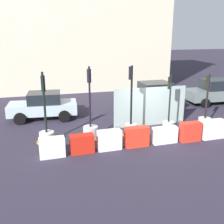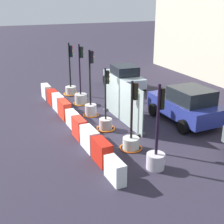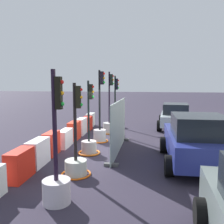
{
  "view_description": "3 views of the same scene",
  "coord_description": "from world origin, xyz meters",
  "px_view_note": "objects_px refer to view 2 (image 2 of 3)",
  "views": [
    {
      "loc": [
        -5.24,
        -11.48,
        4.89
      ],
      "look_at": [
        -1.88,
        0.96,
        1.03
      ],
      "focal_mm": 42.91,
      "sensor_mm": 36.0,
      "label": 1
    },
    {
      "loc": [
        13.27,
        -4.94,
        5.82
      ],
      "look_at": [
        1.44,
        0.29,
        1.04
      ],
      "focal_mm": 49.79,
      "sensor_mm": 36.0,
      "label": 2
    },
    {
      "loc": [
        10.02,
        2.67,
        2.87
      ],
      "look_at": [
        -1.82,
        0.69,
        1.37
      ],
      "focal_mm": 38.56,
      "sensor_mm": 36.0,
      "label": 3
    }
  ],
  "objects_px": {
    "construction_barrier_1": "(53,97)",
    "construction_barrier_3": "(65,110)",
    "traffic_light_0": "(71,87)",
    "construction_barrier_5": "(79,128)",
    "construction_barrier_0": "(46,92)",
    "car_silver_hatchback": "(124,77)",
    "car_blue_estate": "(186,105)",
    "traffic_light_3": "(106,121)",
    "construction_barrier_6": "(90,139)",
    "construction_barrier_4": "(73,120)",
    "traffic_light_1": "(81,96)",
    "construction_barrier_2": "(58,103)",
    "construction_barrier_8": "(115,171)",
    "traffic_light_4": "(131,138)",
    "construction_barrier_7": "(102,152)",
    "traffic_light_5": "(156,154)",
    "traffic_light_2": "(91,104)"
  },
  "relations": [
    {
      "from": "construction_barrier_1",
      "to": "construction_barrier_3",
      "type": "xyz_separation_m",
      "value": [
        2.44,
        0.01,
        0.05
      ]
    },
    {
      "from": "traffic_light_0",
      "to": "construction_barrier_5",
      "type": "bearing_deg",
      "value": -13.58
    },
    {
      "from": "construction_barrier_0",
      "to": "car_silver_hatchback",
      "type": "height_order",
      "value": "car_silver_hatchback"
    },
    {
      "from": "construction_barrier_3",
      "to": "car_blue_estate",
      "type": "relative_size",
      "value": 0.26
    },
    {
      "from": "traffic_light_3",
      "to": "construction_barrier_0",
      "type": "xyz_separation_m",
      "value": [
        -5.88,
        -1.47,
        0.01
      ]
    },
    {
      "from": "construction_barrier_6",
      "to": "construction_barrier_4",
      "type": "bearing_deg",
      "value": 178.61
    },
    {
      "from": "traffic_light_1",
      "to": "construction_barrier_2",
      "type": "distance_m",
      "value": 1.58
    },
    {
      "from": "traffic_light_3",
      "to": "construction_barrier_8",
      "type": "bearing_deg",
      "value": -18.71
    },
    {
      "from": "construction_barrier_3",
      "to": "construction_barrier_4",
      "type": "bearing_deg",
      "value": 1.11
    },
    {
      "from": "traffic_light_0",
      "to": "traffic_light_4",
      "type": "height_order",
      "value": "traffic_light_0"
    },
    {
      "from": "traffic_light_0",
      "to": "car_blue_estate",
      "type": "bearing_deg",
      "value": 29.84
    },
    {
      "from": "construction_barrier_0",
      "to": "construction_barrier_4",
      "type": "height_order",
      "value": "construction_barrier_0"
    },
    {
      "from": "construction_barrier_0",
      "to": "construction_barrier_7",
      "type": "distance_m",
      "value": 8.72
    },
    {
      "from": "traffic_light_1",
      "to": "car_blue_estate",
      "type": "relative_size",
      "value": 0.85
    },
    {
      "from": "construction_barrier_6",
      "to": "construction_barrier_8",
      "type": "distance_m",
      "value": 2.54
    },
    {
      "from": "traffic_light_5",
      "to": "construction_barrier_3",
      "type": "distance_m",
      "value": 6.41
    },
    {
      "from": "traffic_light_3",
      "to": "construction_barrier_3",
      "type": "relative_size",
      "value": 2.75
    },
    {
      "from": "traffic_light_2",
      "to": "construction_barrier_2",
      "type": "height_order",
      "value": "traffic_light_2"
    },
    {
      "from": "traffic_light_3",
      "to": "car_silver_hatchback",
      "type": "bearing_deg",
      "value": 147.34
    },
    {
      "from": "construction_barrier_3",
      "to": "car_blue_estate",
      "type": "bearing_deg",
      "value": 61.57
    },
    {
      "from": "traffic_light_2",
      "to": "traffic_light_4",
      "type": "distance_m",
      "value": 4.27
    },
    {
      "from": "traffic_light_0",
      "to": "traffic_light_2",
      "type": "relative_size",
      "value": 0.95
    },
    {
      "from": "construction_barrier_3",
      "to": "car_blue_estate",
      "type": "distance_m",
      "value": 6.09
    },
    {
      "from": "construction_barrier_7",
      "to": "construction_barrier_0",
      "type": "bearing_deg",
      "value": -179.2
    },
    {
      "from": "traffic_light_4",
      "to": "construction_barrier_3",
      "type": "distance_m",
      "value": 4.7
    },
    {
      "from": "construction_barrier_6",
      "to": "traffic_light_1",
      "type": "bearing_deg",
      "value": 165.05
    },
    {
      "from": "construction_barrier_7",
      "to": "car_blue_estate",
      "type": "bearing_deg",
      "value": 111.86
    },
    {
      "from": "construction_barrier_2",
      "to": "traffic_light_2",
      "type": "bearing_deg",
      "value": 43.57
    },
    {
      "from": "traffic_light_4",
      "to": "construction_barrier_2",
      "type": "xyz_separation_m",
      "value": [
        -5.7,
        -1.54,
        -0.01
      ]
    },
    {
      "from": "traffic_light_0",
      "to": "traffic_light_5",
      "type": "xyz_separation_m",
      "value": [
        10.03,
        0.14,
        0.08
      ]
    },
    {
      "from": "traffic_light_1",
      "to": "construction_barrier_8",
      "type": "relative_size",
      "value": 3.45
    },
    {
      "from": "car_blue_estate",
      "to": "construction_barrier_2",
      "type": "bearing_deg",
      "value": -127.77
    },
    {
      "from": "construction_barrier_7",
      "to": "car_silver_hatchback",
      "type": "bearing_deg",
      "value": 149.53
    },
    {
      "from": "construction_barrier_1",
      "to": "construction_barrier_7",
      "type": "xyz_separation_m",
      "value": [
        7.48,
        0.01,
        0.05
      ]
    },
    {
      "from": "traffic_light_0",
      "to": "construction_barrier_0",
      "type": "relative_size",
      "value": 3.16
    },
    {
      "from": "construction_barrier_2",
      "to": "construction_barrier_5",
      "type": "relative_size",
      "value": 1.06
    },
    {
      "from": "traffic_light_1",
      "to": "construction_barrier_7",
      "type": "bearing_deg",
      "value": -12.1
    },
    {
      "from": "construction_barrier_3",
      "to": "construction_barrier_5",
      "type": "height_order",
      "value": "construction_barrier_5"
    },
    {
      "from": "construction_barrier_1",
      "to": "construction_barrier_5",
      "type": "height_order",
      "value": "construction_barrier_5"
    },
    {
      "from": "construction_barrier_2",
      "to": "construction_barrier_4",
      "type": "height_order",
      "value": "construction_barrier_2"
    },
    {
      "from": "traffic_light_0",
      "to": "construction_barrier_4",
      "type": "xyz_separation_m",
      "value": [
        5.2,
        -1.46,
        -0.1
      ]
    },
    {
      "from": "traffic_light_4",
      "to": "traffic_light_5",
      "type": "bearing_deg",
      "value": 3.01
    },
    {
      "from": "construction_barrier_6",
      "to": "construction_barrier_8",
      "type": "bearing_deg",
      "value": -0.58
    },
    {
      "from": "traffic_light_0",
      "to": "traffic_light_4",
      "type": "relative_size",
      "value": 1.15
    },
    {
      "from": "traffic_light_1",
      "to": "construction_barrier_6",
      "type": "bearing_deg",
      "value": -14.95
    },
    {
      "from": "construction_barrier_1",
      "to": "traffic_light_1",
      "type": "bearing_deg",
      "value": 66.63
    },
    {
      "from": "construction_barrier_0",
      "to": "construction_barrier_2",
      "type": "relative_size",
      "value": 0.99
    },
    {
      "from": "traffic_light_3",
      "to": "car_silver_hatchback",
      "type": "xyz_separation_m",
      "value": [
        -6.08,
        3.9,
        0.36
      ]
    },
    {
      "from": "traffic_light_0",
      "to": "construction_barrier_2",
      "type": "distance_m",
      "value": 2.98
    },
    {
      "from": "construction_barrier_5",
      "to": "construction_barrier_6",
      "type": "xyz_separation_m",
      "value": [
        1.22,
        0.04,
        -0.0
      ]
    }
  ]
}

